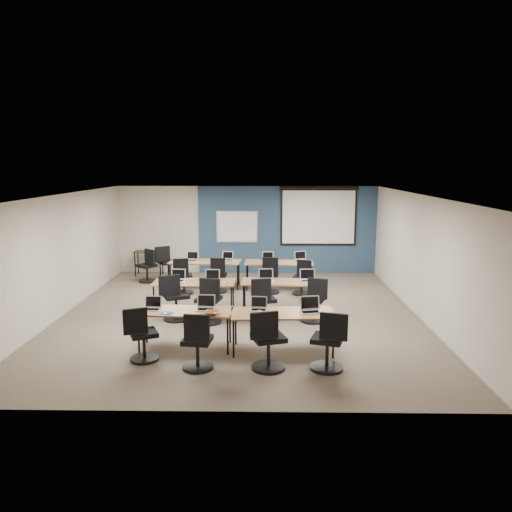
{
  "coord_description": "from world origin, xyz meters",
  "views": [
    {
      "loc": [
        0.56,
        -10.85,
        3.35
      ],
      "look_at": [
        0.36,
        0.4,
        1.28
      ],
      "focal_mm": 35.0,
      "sensor_mm": 36.0,
      "label": 1
    }
  ],
  "objects_px": {
    "training_table_back_left": "(205,263)",
    "task_chair_1": "(197,346)",
    "laptop_10": "(268,259)",
    "spare_chair_a": "(167,266)",
    "task_chair_5": "(209,304)",
    "training_table_mid_left": "(194,284)",
    "training_table_front_left": "(185,313)",
    "task_chair_2": "(267,345)",
    "laptop_4": "(178,278)",
    "laptop_8": "(192,258)",
    "laptop_9": "(228,258)",
    "laptop_5": "(212,278)",
    "spare_chair_b": "(148,268)",
    "task_chair_3": "(329,346)",
    "task_chair_4": "(175,301)",
    "whiteboard": "(237,227)",
    "laptop_0": "(152,306)",
    "laptop_6": "(266,278)",
    "utility_table": "(149,254)",
    "task_chair_0": "(142,339)",
    "laptop_1": "(206,306)",
    "training_table_front_right": "(283,315)",
    "laptop_11": "(300,258)",
    "training_table_back_right": "(279,264)",
    "task_chair_8": "(183,279)",
    "task_chair_7": "(314,304)",
    "task_chair_6": "(263,304)",
    "laptop_7": "(308,278)",
    "task_chair_11": "(302,280)",
    "projector_screen": "(319,213)",
    "laptop_3": "(310,308)",
    "training_table_mid_right": "(279,283)",
    "task_chair_10": "(270,278)",
    "laptop_2": "(259,307)"
  },
  "relations": [
    {
      "from": "laptop_4",
      "to": "task_chair_6",
      "type": "distance_m",
      "value": 2.15
    },
    {
      "from": "training_table_mid_left",
      "to": "laptop_5",
      "type": "distance_m",
      "value": 0.42
    },
    {
      "from": "training_table_mid_left",
      "to": "task_chair_0",
      "type": "distance_m",
      "value": 2.94
    },
    {
      "from": "laptop_7",
      "to": "laptop_8",
      "type": "bearing_deg",
      "value": 138.24
    },
    {
      "from": "task_chair_6",
      "to": "laptop_10",
      "type": "relative_size",
      "value": 3.17
    },
    {
      "from": "task_chair_2",
      "to": "laptop_4",
      "type": "bearing_deg",
      "value": 103.97
    },
    {
      "from": "laptop_10",
      "to": "spare_chair_a",
      "type": "bearing_deg",
      "value": 167.77
    },
    {
      "from": "task_chair_4",
      "to": "laptop_8",
      "type": "distance_m",
      "value": 3.12
    },
    {
      "from": "laptop_0",
      "to": "task_chair_1",
      "type": "relative_size",
      "value": 0.31
    },
    {
      "from": "laptop_8",
      "to": "laptop_9",
      "type": "bearing_deg",
      "value": 15.22
    },
    {
      "from": "laptop_1",
      "to": "laptop_4",
      "type": "bearing_deg",
      "value": 115.18
    },
    {
      "from": "laptop_1",
      "to": "spare_chair_a",
      "type": "bearing_deg",
      "value": 111.61
    },
    {
      "from": "projector_screen",
      "to": "task_chair_4",
      "type": "bearing_deg",
      "value": -126.53
    },
    {
      "from": "laptop_6",
      "to": "training_table_mid_left",
      "type": "bearing_deg",
      "value": 176.99
    },
    {
      "from": "task_chair_3",
      "to": "task_chair_4",
      "type": "distance_m",
      "value": 3.99
    },
    {
      "from": "task_chair_3",
      "to": "task_chair_6",
      "type": "bearing_deg",
      "value": 130.65
    },
    {
      "from": "task_chair_3",
      "to": "task_chair_6",
      "type": "xyz_separation_m",
      "value": [
        -1.08,
        2.51,
        -0.01
      ]
    },
    {
      "from": "laptop_11",
      "to": "laptop_9",
      "type": "bearing_deg",
      "value": 168.0
    },
    {
      "from": "training_table_front_left",
      "to": "task_chair_6",
      "type": "height_order",
      "value": "task_chair_6"
    },
    {
      "from": "training_table_front_right",
      "to": "laptop_1",
      "type": "distance_m",
      "value": 1.43
    },
    {
      "from": "projector_screen",
      "to": "laptop_3",
      "type": "relative_size",
      "value": 6.63
    },
    {
      "from": "task_chair_8",
      "to": "task_chair_7",
      "type": "bearing_deg",
      "value": -47.82
    },
    {
      "from": "training_table_back_right",
      "to": "laptop_9",
      "type": "relative_size",
      "value": 6.04
    },
    {
      "from": "task_chair_8",
      "to": "laptop_11",
      "type": "relative_size",
      "value": 2.96
    },
    {
      "from": "training_table_front_left",
      "to": "training_table_mid_left",
      "type": "xyz_separation_m",
      "value": [
        -0.15,
        2.26,
        0.0
      ]
    },
    {
      "from": "task_chair_6",
      "to": "spare_chair_b",
      "type": "xyz_separation_m",
      "value": [
        -3.33,
        3.68,
        -0.01
      ]
    },
    {
      "from": "task_chair_2",
      "to": "spare_chair_b",
      "type": "distance_m",
      "value": 7.07
    },
    {
      "from": "laptop_7",
      "to": "training_table_back_right",
      "type": "bearing_deg",
      "value": 101.85
    },
    {
      "from": "task_chair_2",
      "to": "utility_table",
      "type": "height_order",
      "value": "task_chair_2"
    },
    {
      "from": "task_chair_5",
      "to": "training_table_mid_left",
      "type": "bearing_deg",
      "value": 131.71
    },
    {
      "from": "task_chair_6",
      "to": "task_chair_10",
      "type": "bearing_deg",
      "value": 70.07
    },
    {
      "from": "laptop_9",
      "to": "task_chair_2",
      "type": "bearing_deg",
      "value": -68.63
    },
    {
      "from": "task_chair_3",
      "to": "laptop_0",
      "type": "bearing_deg",
      "value": 179.35
    },
    {
      "from": "task_chair_2",
      "to": "spare_chair_a",
      "type": "height_order",
      "value": "task_chair_2"
    },
    {
      "from": "utility_table",
      "to": "spare_chair_a",
      "type": "bearing_deg",
      "value": -43.51
    },
    {
      "from": "training_table_back_left",
      "to": "task_chair_1",
      "type": "bearing_deg",
      "value": -80.6
    },
    {
      "from": "task_chair_0",
      "to": "training_table_mid_right",
      "type": "bearing_deg",
      "value": 26.0
    },
    {
      "from": "laptop_1",
      "to": "laptop_6",
      "type": "distance_m",
      "value": 2.6
    },
    {
      "from": "task_chair_0",
      "to": "task_chair_5",
      "type": "distance_m",
      "value": 2.29
    },
    {
      "from": "laptop_2",
      "to": "task_chair_5",
      "type": "bearing_deg",
      "value": 133.41
    },
    {
      "from": "task_chair_0",
      "to": "laptop_3",
      "type": "xyz_separation_m",
      "value": [
        2.93,
        0.57,
        0.39
      ]
    },
    {
      "from": "laptop_3",
      "to": "task_chair_10",
      "type": "bearing_deg",
      "value": 88.3
    },
    {
      "from": "whiteboard",
      "to": "laptop_4",
      "type": "height_order",
      "value": "whiteboard"
    },
    {
      "from": "utility_table",
      "to": "whiteboard",
      "type": "bearing_deg",
      "value": 7.79
    },
    {
      "from": "task_chair_11",
      "to": "spare_chair_a",
      "type": "distance_m",
      "value": 4.16
    },
    {
      "from": "training_table_mid_left",
      "to": "spare_chair_b",
      "type": "relative_size",
      "value": 1.87
    },
    {
      "from": "training_table_back_left",
      "to": "spare_chair_a",
      "type": "xyz_separation_m",
      "value": [
        -1.22,
        0.81,
        -0.26
      ]
    },
    {
      "from": "training_table_back_left",
      "to": "laptop_11",
      "type": "bearing_deg",
      "value": 7.09
    },
    {
      "from": "task_chair_5",
      "to": "utility_table",
      "type": "bearing_deg",
      "value": 130.46
    },
    {
      "from": "training_table_front_right",
      "to": "laptop_11",
      "type": "bearing_deg",
      "value": 79.48
    }
  ]
}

